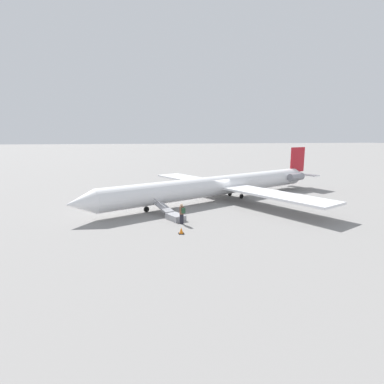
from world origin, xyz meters
name	(u,v)px	position (x,y,z in m)	size (l,w,h in m)	color
ground_plane	(218,200)	(0.00, 0.00, 0.00)	(600.00, 600.00, 0.00)	gray
airplane_main	(224,185)	(-0.82, -0.37, 1.72)	(32.00, 25.53, 5.79)	white
boarding_stairs	(173,215)	(6.39, 6.86, 0.35)	(2.58, 4.07, 1.52)	#99999E
passenger	(182,212)	(5.92, 8.63, 1.00)	(0.45, 0.57, 1.74)	#23232D
traffic_cone_near_stairs	(181,231)	(6.45, 11.17, 0.22)	(0.44, 0.44, 0.49)	black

